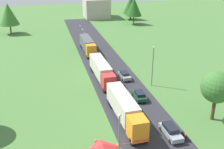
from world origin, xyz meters
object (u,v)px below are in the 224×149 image
object	(u,v)px
truck_lead	(125,108)
car_lead	(171,131)
car_third	(125,75)
tree_elm	(134,7)
tree_pine	(217,87)
lamppost_lead	(119,140)
truck_second	(102,70)
truck_third	(88,44)
person_second	(96,144)
barrier_gate	(123,146)
car_second	(139,95)
tree_birch	(131,5)
tree_oak	(8,14)
lamppost_second	(153,64)
motorcycle_courier	(185,136)
distant_building	(96,8)

from	to	relation	value
truck_lead	car_lead	size ratio (longest dim) A/B	2.89
car_third	tree_elm	size ratio (longest dim) A/B	0.40
tree_pine	tree_elm	bearing A→B (deg)	81.76
tree_pine	tree_elm	size ratio (longest dim) A/B	0.79
lamppost_lead	car_lead	bearing A→B (deg)	28.09
car_lead	truck_second	bearing A→B (deg)	103.51
truck_third	person_second	distance (m)	41.75
barrier_gate	lamppost_lead	xyz separation A→B (m)	(-1.54, -3.46, 3.70)
car_lead	car_second	size ratio (longest dim) A/B	1.12
barrier_gate	person_second	bearing A→B (deg)	162.57
tree_birch	tree_pine	xyz separation A→B (m)	(-11.66, -78.14, -0.47)
tree_oak	tree_birch	distance (m)	49.13
barrier_gate	car_lead	bearing A→B (deg)	10.21
tree_pine	tree_oak	bearing A→B (deg)	118.74
truck_lead	tree_pine	xyz separation A→B (m)	(13.51, -3.02, 3.37)
car_second	truck_lead	bearing A→B (deg)	-126.84
car_third	lamppost_second	bearing A→B (deg)	-45.90
truck_second	lamppost_lead	size ratio (longest dim) A/B	1.72
lamppost_second	person_second	bearing A→B (deg)	-131.12
truck_second	car_lead	distance (m)	22.66
truck_lead	truck_second	xyz separation A→B (m)	(-0.14, 16.51, -0.05)
truck_second	car_second	world-z (taller)	truck_second
truck_second	tree_oak	size ratio (longest dim) A/B	1.31
car_third	truck_lead	bearing A→B (deg)	-106.59
car_third	person_second	bearing A→B (deg)	-115.92
truck_lead	tree_oak	bearing A→B (deg)	109.66
truck_second	tree_birch	world-z (taller)	tree_birch
tree_oak	motorcycle_courier	bearing A→B (deg)	-67.12
truck_second	tree_birch	xyz separation A→B (m)	(25.31, 58.61, 3.88)
truck_second	tree_birch	distance (m)	63.96
car_third	tree_pine	distance (m)	21.08
motorcycle_courier	lamppost_second	distance (m)	18.24
truck_lead	tree_elm	bearing A→B (deg)	70.41
truck_third	car_lead	xyz separation A→B (m)	(5.08, -41.05, -1.27)
tree_pine	person_second	bearing A→B (deg)	-171.87
person_second	tree_oak	world-z (taller)	tree_oak
tree_oak	tree_elm	bearing A→B (deg)	4.93
truck_second	truck_third	size ratio (longest dim) A/B	1.12
tree_pine	distant_building	bearing A→B (deg)	90.99
truck_second	lamppost_lead	bearing A→B (deg)	-97.89
car_second	distant_building	distance (m)	77.59
truck_second	distant_building	distance (m)	67.87
truck_lead	motorcycle_courier	world-z (taller)	truck_lead
car_third	truck_second	bearing A→B (deg)	167.83
car_third	tree_oak	xyz separation A→B (m)	(-26.81, 46.61, 5.83)
person_second	tree_pine	world-z (taller)	tree_pine
truck_lead	barrier_gate	xyz separation A→B (m)	(-2.31, -6.83, -1.53)
truck_lead	lamppost_lead	bearing A→B (deg)	-110.51
truck_third	tree_oak	xyz separation A→B (m)	(-22.26, 26.53, 4.52)
lamppost_lead	tree_oak	bearing A→B (deg)	104.22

